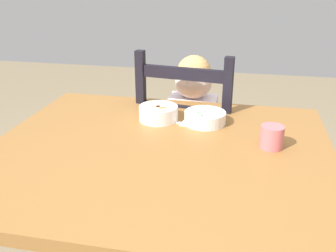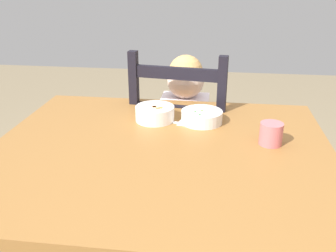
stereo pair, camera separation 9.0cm
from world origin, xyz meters
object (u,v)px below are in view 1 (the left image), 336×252
(dining_chair, at_px, (190,155))
(bowl_of_peas, at_px, (205,117))
(spoon, at_px, (169,121))
(child_figure, at_px, (192,125))
(bowl_of_carrots, at_px, (158,113))
(dining_table, at_px, (159,177))
(drinking_cup, at_px, (272,137))

(dining_chair, height_order, bowl_of_peas, dining_chair)
(dining_chair, distance_m, spoon, 0.43)
(child_figure, bearing_deg, bowl_of_peas, -72.74)
(bowl_of_carrots, xyz_separation_m, spoon, (0.04, -0.02, -0.03))
(spoon, bearing_deg, dining_table, -86.61)
(child_figure, relative_size, drinking_cup, 12.31)
(bowl_of_carrots, xyz_separation_m, drinking_cup, (0.42, -0.17, 0.01))
(child_figure, height_order, spoon, child_figure)
(dining_chair, relative_size, bowl_of_peas, 6.26)
(spoon, bearing_deg, dining_chair, 82.64)
(dining_table, xyz_separation_m, dining_chair, (0.03, 0.54, -0.19))
(dining_chair, xyz_separation_m, spoon, (-0.04, -0.31, 0.30))
(child_figure, bearing_deg, dining_table, -93.57)
(spoon, bearing_deg, bowl_of_carrots, 159.22)
(bowl_of_peas, distance_m, spoon, 0.14)
(dining_table, distance_m, bowl_of_carrots, 0.29)
(dining_table, height_order, drinking_cup, drinking_cup)
(child_figure, bearing_deg, bowl_of_carrots, -107.26)
(dining_table, bearing_deg, drinking_cup, 12.48)
(dining_chair, relative_size, drinking_cup, 12.82)
(bowl_of_peas, xyz_separation_m, spoon, (-0.14, -0.02, -0.02))
(dining_chair, distance_m, bowl_of_peas, 0.45)
(bowl_of_peas, xyz_separation_m, drinking_cup, (0.24, -0.17, 0.01))
(child_figure, height_order, bowl_of_carrots, child_figure)
(dining_table, height_order, bowl_of_peas, bowl_of_peas)
(dining_table, distance_m, spoon, 0.26)
(child_figure, bearing_deg, drinking_cup, -54.30)
(spoon, distance_m, drinking_cup, 0.41)
(bowl_of_carrots, bearing_deg, drinking_cup, -21.54)
(drinking_cup, bearing_deg, bowl_of_peas, 145.18)
(spoon, bearing_deg, drinking_cup, -21.63)
(dining_chair, bearing_deg, bowl_of_peas, -71.67)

